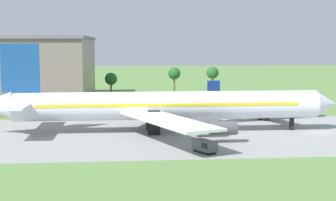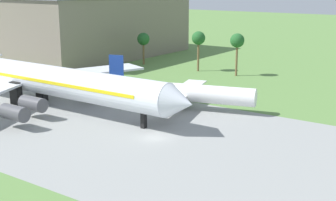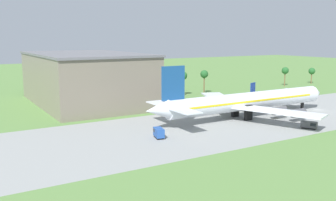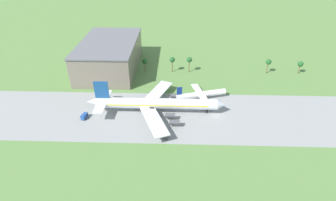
% 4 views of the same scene
% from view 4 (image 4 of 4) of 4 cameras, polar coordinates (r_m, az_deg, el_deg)
% --- Properties ---
extents(ground_plane, '(600.00, 600.00, 0.00)m').
position_cam_4_polar(ground_plane, '(137.80, 10.37, -3.40)').
color(ground_plane, '#5B8442').
extents(taxiway_strip, '(320.00, 44.00, 0.02)m').
position_cam_4_polar(taxiway_strip, '(137.80, 10.37, -3.40)').
color(taxiway_strip, gray).
rests_on(taxiway_strip, ground_plane).
extents(jet_airliner, '(72.28, 53.52, 17.74)m').
position_cam_4_polar(jet_airliner, '(135.97, -2.68, -0.66)').
color(jet_airliner, silver).
rests_on(jet_airliner, ground_plane).
extents(regional_aircraft, '(28.56, 25.98, 9.57)m').
position_cam_4_polar(regional_aircraft, '(148.98, 7.22, 1.32)').
color(regional_aircraft, white).
rests_on(regional_aircraft, ground_plane).
extents(baggage_tug, '(2.94, 4.51, 2.59)m').
position_cam_4_polar(baggage_tug, '(139.97, -17.72, -3.24)').
color(baggage_tug, black).
rests_on(baggage_tug, ground_plane).
extents(fuel_truck, '(3.87, 4.78, 2.06)m').
position_cam_4_polar(fuel_truck, '(121.82, -0.72, -7.58)').
color(fuel_truck, black).
rests_on(fuel_truck, ground_plane).
extents(terminal_building, '(36.72, 61.20, 19.61)m').
position_cam_4_polar(terminal_building, '(185.87, -12.54, 9.61)').
color(terminal_building, slate).
rests_on(terminal_building, ground_plane).
extents(palm_tree_row, '(107.25, 3.60, 10.83)m').
position_cam_4_polar(palm_tree_row, '(179.11, 10.12, 8.34)').
color(palm_tree_row, brown).
rests_on(palm_tree_row, ground_plane).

